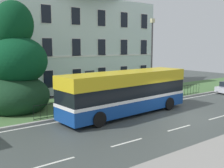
{
  "coord_description": "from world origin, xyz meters",
  "views": [
    {
      "loc": [
        -14.1,
        -11.57,
        4.8
      ],
      "look_at": [
        -2.36,
        4.48,
        1.95
      ],
      "focal_mm": 42.05,
      "sensor_mm": 36.0,
      "label": 1
    }
  ],
  "objects": [
    {
      "name": "georgian_townhouse",
      "position": [
        -0.02,
        16.1,
        6.21
      ],
      "size": [
        18.45,
        9.13,
        12.1
      ],
      "color": "silver",
      "rests_on": "ground_plane"
    },
    {
      "name": "single_decker_bus",
      "position": [
        -2.47,
        2.56,
        1.61
      ],
      "size": [
        10.4,
        3.15,
        3.05
      ],
      "rotation": [
        0.0,
        0.0,
        0.07
      ],
      "color": "navy",
      "rests_on": "ground_plane"
    },
    {
      "name": "litter_bin",
      "position": [
        0.47,
        4.71,
        0.67
      ],
      "size": [
        0.56,
        0.56,
        1.09
      ],
      "color": "#4C4742",
      "rests_on": "ground_plane"
    },
    {
      "name": "street_lamp_post",
      "position": [
        2.79,
        5.44,
        4.18
      ],
      "size": [
        0.36,
        0.24,
        7.13
      ],
      "color": "#333338",
      "rests_on": "ground_plane"
    },
    {
      "name": "ground_plane",
      "position": [
        0.0,
        1.24,
        -0.01
      ],
      "size": [
        60.0,
        56.0,
        0.18
      ],
      "color": "#3E4543"
    },
    {
      "name": "evergreen_tree",
      "position": [
        -8.48,
        7.87,
        3.04
      ],
      "size": [
        4.79,
        4.79,
        8.47
      ],
      "color": "#423328",
      "rests_on": "ground_plane"
    },
    {
      "name": "iron_verge_railing",
      "position": [
        -0.02,
        4.4,
        0.62
      ],
      "size": [
        17.13,
        0.04,
        0.97
      ],
      "color": "black",
      "rests_on": "ground_plane"
    }
  ]
}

